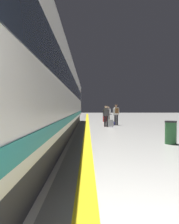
# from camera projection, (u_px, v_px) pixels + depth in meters

# --- Properties ---
(safety_line_strip) EXTENTS (0.36, 80.00, 0.01)m
(safety_line_strip) POSITION_uv_depth(u_px,v_px,m) (87.00, 137.00, 10.58)
(safety_line_strip) COLOR yellow
(safety_line_strip) RESTS_ON ground
(tactile_edge_band) EXTENTS (0.62, 80.00, 0.01)m
(tactile_edge_band) POSITION_uv_depth(u_px,v_px,m) (80.00, 137.00, 10.58)
(tactile_edge_band) COLOR slate
(tactile_edge_band) RESTS_ON ground
(high_speed_train) EXTENTS (2.94, 35.13, 4.97)m
(high_speed_train) POSITION_uv_depth(u_px,v_px,m) (22.00, 75.00, 7.20)
(high_speed_train) COLOR #38383D
(high_speed_train) RESTS_ON ground
(passenger_near) EXTENTS (0.48, 0.29, 1.61)m
(passenger_near) POSITION_uv_depth(u_px,v_px,m) (106.00, 114.00, 16.51)
(passenger_near) COLOR black
(passenger_near) RESTS_ON ground
(suitcase_near) EXTENTS (0.43, 0.34, 0.94)m
(suitcase_near) POSITION_uv_depth(u_px,v_px,m) (111.00, 123.00, 16.21)
(suitcase_near) COLOR #9E9EA3
(suitcase_near) RESTS_ON ground
(passenger_mid) EXTENTS (0.52, 0.39, 1.71)m
(passenger_mid) POSITION_uv_depth(u_px,v_px,m) (116.00, 113.00, 17.98)
(passenger_mid) COLOR black
(passenger_mid) RESTS_ON ground
(duffel_bag_mid) EXTENTS (0.44, 0.26, 0.36)m
(duffel_bag_mid) POSITION_uv_depth(u_px,v_px,m) (113.00, 123.00, 17.79)
(duffel_bag_mid) COLOR navy
(duffel_bag_mid) RESTS_ON ground
(passenger_far) EXTENTS (0.48, 0.26, 1.58)m
(passenger_far) POSITION_uv_depth(u_px,v_px,m) (108.00, 113.00, 21.34)
(passenger_far) COLOR brown
(passenger_far) RESTS_ON ground
(suitcase_far) EXTENTS (0.44, 0.37, 0.99)m
(suitcase_far) POSITION_uv_depth(u_px,v_px,m) (105.00, 119.00, 21.25)
(suitcase_far) COLOR #A51E1E
(suitcase_far) RESTS_ON ground
(waste_bin) EXTENTS (0.46, 0.46, 0.91)m
(waste_bin) POSITION_uv_depth(u_px,v_px,m) (171.00, 132.00, 8.67)
(waste_bin) COLOR #2D6638
(waste_bin) RESTS_ON ground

